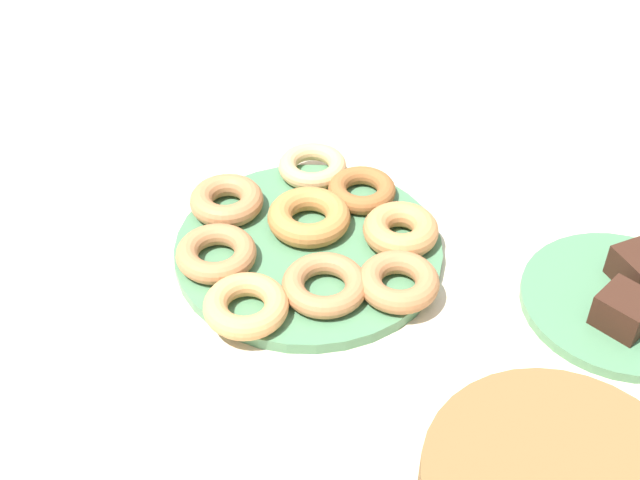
{
  "coord_description": "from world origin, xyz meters",
  "views": [
    {
      "loc": [
        0.3,
        0.64,
        0.65
      ],
      "look_at": [
        0.0,
        0.03,
        0.04
      ],
      "focal_mm": 47.24,
      "sensor_mm": 36.0,
      "label": 1
    }
  ],
  "objects_px": {
    "donut_1": "(362,190)",
    "donut_2": "(216,253)",
    "brownie_near": "(640,267)",
    "donut_3": "(227,200)",
    "donut_plate": "(308,249)",
    "donut_8": "(401,230)",
    "donut_4": "(399,282)",
    "donut_7": "(313,166)",
    "brownie_far": "(624,310)",
    "donut_5": "(309,217)",
    "cake_plate": "(621,302)",
    "donut_0": "(325,285)",
    "donut_6": "(246,306)"
  },
  "relations": [
    {
      "from": "donut_4",
      "to": "brownie_near",
      "type": "bearing_deg",
      "value": 157.99
    },
    {
      "from": "donut_3",
      "to": "donut_5",
      "type": "bearing_deg",
      "value": 136.17
    },
    {
      "from": "donut_1",
      "to": "cake_plate",
      "type": "relative_size",
      "value": 0.38
    },
    {
      "from": "donut_1",
      "to": "brownie_far",
      "type": "xyz_separation_m",
      "value": [
        -0.14,
        0.3,
        0.01
      ]
    },
    {
      "from": "donut_0",
      "to": "donut_8",
      "type": "distance_m",
      "value": 0.12
    },
    {
      "from": "donut_1",
      "to": "donut_3",
      "type": "distance_m",
      "value": 0.16
    },
    {
      "from": "brownie_far",
      "to": "donut_7",
      "type": "bearing_deg",
      "value": -64.59
    },
    {
      "from": "donut_3",
      "to": "donut_7",
      "type": "relative_size",
      "value": 1.03
    },
    {
      "from": "donut_8",
      "to": "cake_plate",
      "type": "bearing_deg",
      "value": 132.14
    },
    {
      "from": "donut_4",
      "to": "donut_7",
      "type": "relative_size",
      "value": 1.02
    },
    {
      "from": "donut_plate",
      "to": "donut_4",
      "type": "relative_size",
      "value": 3.5
    },
    {
      "from": "donut_3",
      "to": "donut_8",
      "type": "xyz_separation_m",
      "value": [
        -0.16,
        0.14,
        0.0
      ]
    },
    {
      "from": "brownie_far",
      "to": "donut_3",
      "type": "bearing_deg",
      "value": -49.57
    },
    {
      "from": "donut_3",
      "to": "donut_8",
      "type": "bearing_deg",
      "value": 138.72
    },
    {
      "from": "donut_plate",
      "to": "donut_0",
      "type": "xyz_separation_m",
      "value": [
        0.02,
        0.08,
        0.02
      ]
    },
    {
      "from": "brownie_near",
      "to": "brownie_far",
      "type": "bearing_deg",
      "value": 36.03
    },
    {
      "from": "donut_5",
      "to": "donut_7",
      "type": "relative_size",
      "value": 1.13
    },
    {
      "from": "donut_plate",
      "to": "donut_2",
      "type": "xyz_separation_m",
      "value": [
        0.1,
        -0.02,
        0.02
      ]
    },
    {
      "from": "donut_plate",
      "to": "donut_3",
      "type": "bearing_deg",
      "value": -58.8
    },
    {
      "from": "donut_1",
      "to": "donut_4",
      "type": "bearing_deg",
      "value": 75.55
    },
    {
      "from": "donut_1",
      "to": "brownie_far",
      "type": "bearing_deg",
      "value": 115.53
    },
    {
      "from": "donut_plate",
      "to": "donut_3",
      "type": "distance_m",
      "value": 0.12
    },
    {
      "from": "donut_1",
      "to": "brownie_near",
      "type": "bearing_deg",
      "value": 128.2
    },
    {
      "from": "donut_1",
      "to": "donut_5",
      "type": "relative_size",
      "value": 0.85
    },
    {
      "from": "donut_3",
      "to": "brownie_near",
      "type": "height_order",
      "value": "brownie_near"
    },
    {
      "from": "donut_0",
      "to": "donut_7",
      "type": "bearing_deg",
      "value": -112.26
    },
    {
      "from": "donut_plate",
      "to": "donut_3",
      "type": "height_order",
      "value": "donut_3"
    },
    {
      "from": "donut_1",
      "to": "brownie_near",
      "type": "relative_size",
      "value": 1.63
    },
    {
      "from": "donut_2",
      "to": "donut_4",
      "type": "distance_m",
      "value": 0.2
    },
    {
      "from": "donut_7",
      "to": "brownie_far",
      "type": "height_order",
      "value": "brownie_far"
    },
    {
      "from": "donut_0",
      "to": "donut_4",
      "type": "relative_size",
      "value": 1.05
    },
    {
      "from": "donut_2",
      "to": "brownie_near",
      "type": "bearing_deg",
      "value": 150.57
    },
    {
      "from": "donut_4",
      "to": "donut_8",
      "type": "height_order",
      "value": "donut_8"
    },
    {
      "from": "brownie_far",
      "to": "donut_2",
      "type": "bearing_deg",
      "value": -38.18
    },
    {
      "from": "donut_0",
      "to": "donut_6",
      "type": "bearing_deg",
      "value": -4.99
    },
    {
      "from": "donut_2",
      "to": "brownie_far",
      "type": "relative_size",
      "value": 1.78
    },
    {
      "from": "donut_7",
      "to": "donut_8",
      "type": "relative_size",
      "value": 0.99
    },
    {
      "from": "donut_4",
      "to": "donut_8",
      "type": "xyz_separation_m",
      "value": [
        -0.04,
        -0.07,
        0.0
      ]
    },
    {
      "from": "donut_8",
      "to": "cake_plate",
      "type": "distance_m",
      "value": 0.25
    },
    {
      "from": "donut_0",
      "to": "cake_plate",
      "type": "height_order",
      "value": "donut_0"
    },
    {
      "from": "donut_8",
      "to": "brownie_near",
      "type": "bearing_deg",
      "value": 139.76
    },
    {
      "from": "donut_1",
      "to": "donut_2",
      "type": "bearing_deg",
      "value": 8.71
    },
    {
      "from": "donut_5",
      "to": "donut_3",
      "type": "bearing_deg",
      "value": -43.83
    },
    {
      "from": "donut_plate",
      "to": "donut_8",
      "type": "relative_size",
      "value": 3.54
    },
    {
      "from": "donut_7",
      "to": "donut_plate",
      "type": "bearing_deg",
      "value": 62.19
    },
    {
      "from": "donut_0",
      "to": "donut_plate",
      "type": "bearing_deg",
      "value": -103.02
    },
    {
      "from": "donut_8",
      "to": "donut_4",
      "type": "bearing_deg",
      "value": 58.25
    },
    {
      "from": "donut_3",
      "to": "donut_0",
      "type": "bearing_deg",
      "value": 103.24
    },
    {
      "from": "donut_2",
      "to": "brownie_near",
      "type": "xyz_separation_m",
      "value": [
        -0.4,
        0.22,
        0.0
      ]
    },
    {
      "from": "donut_8",
      "to": "brownie_near",
      "type": "distance_m",
      "value": 0.26
    }
  ]
}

